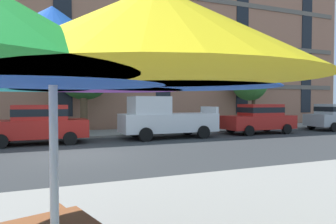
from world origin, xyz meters
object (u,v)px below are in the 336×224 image
(sedan_red, at_px, (38,123))
(patio_umbrella, at_px, (53,51))
(street_tree_right, at_px, (250,84))
(pickup_white, at_px, (164,119))
(sedan_silver, at_px, (336,116))
(street_tree_middle, at_px, (84,65))
(sedan_red_midblock, at_px, (259,118))

(sedan_red, bearing_deg, patio_umbrella, -88.53)
(sedan_red, height_order, street_tree_right, street_tree_right)
(pickup_white, xyz_separation_m, street_tree_right, (8.42, 3.83, 2.22))
(sedan_silver, distance_m, street_tree_middle, 17.08)
(pickup_white, bearing_deg, sedan_silver, -0.00)
(sedan_silver, height_order, patio_umbrella, patio_umbrella)
(street_tree_right, distance_m, patio_umbrella, 21.85)
(sedan_silver, relative_size, street_tree_right, 0.94)
(pickup_white, relative_size, sedan_silver, 1.16)
(sedan_red_midblock, bearing_deg, street_tree_middle, 159.67)
(pickup_white, relative_size, sedan_red_midblock, 1.16)
(sedan_red_midblock, height_order, street_tree_right, street_tree_right)
(pickup_white, bearing_deg, sedan_red, -180.00)
(sedan_silver, distance_m, street_tree_right, 6.18)
(sedan_silver, bearing_deg, street_tree_middle, 167.42)
(pickup_white, distance_m, street_tree_right, 9.52)
(street_tree_right, height_order, patio_umbrella, street_tree_right)
(sedan_red, xyz_separation_m, street_tree_middle, (2.45, 3.66, 3.14))
(street_tree_middle, height_order, street_tree_right, street_tree_middle)
(sedan_red, distance_m, pickup_white, 6.15)
(sedan_red, height_order, sedan_red_midblock, same)
(sedan_red, xyz_separation_m, pickup_white, (6.15, 0.00, 0.08))
(street_tree_right, bearing_deg, pickup_white, -155.55)
(sedan_silver, relative_size, street_tree_middle, 0.72)
(sedan_silver, bearing_deg, street_tree_right, 138.10)
(sedan_red_midblock, relative_size, patio_umbrella, 1.26)
(sedan_red, height_order, patio_umbrella, patio_umbrella)
(sedan_red, height_order, sedan_silver, same)
(pickup_white, bearing_deg, street_tree_right, 24.45)
(sedan_red, distance_m, street_tree_middle, 5.41)
(patio_umbrella, bearing_deg, pickup_white, 65.36)
(sedan_silver, bearing_deg, sedan_red, 180.00)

